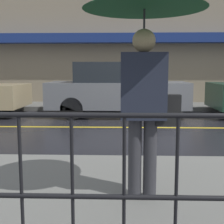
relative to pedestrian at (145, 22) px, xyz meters
The scene contains 7 objects.
ground_plane 5.01m from the pedestrian, 79.64° to the left, with size 80.00×80.00×0.00m, color black.
sidewalk_near 1.99m from the pedestrian, ahead, with size 28.00×2.85×0.14m.
sidewalk_far 8.70m from the pedestrian, 84.36° to the left, with size 28.00×1.72×0.14m.
lane_marking 5.01m from the pedestrian, 79.64° to the left, with size 25.20×0.12×0.01m.
building_storefront 9.53m from the pedestrian, 84.94° to the left, with size 28.00×0.85×5.32m.
pedestrian is the anchor object (origin of this frame).
car_grey 6.58m from the pedestrian, 93.48° to the left, with size 4.19×1.72×1.63m.
Camera 1 is at (-1.04, -7.60, 1.43)m, focal length 50.00 mm.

